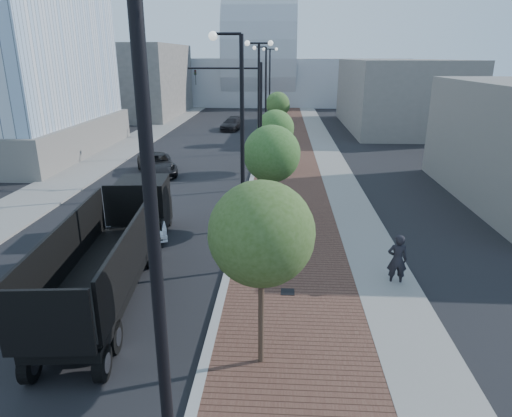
# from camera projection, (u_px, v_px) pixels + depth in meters

# --- Properties ---
(sidewalk) EXTENTS (7.00, 140.00, 0.12)m
(sidewalk) POSITION_uv_depth(u_px,v_px,m) (295.00, 141.00, 46.86)
(sidewalk) COLOR #4C2D23
(sidewalk) RESTS_ON ground
(concrete_strip) EXTENTS (2.40, 140.00, 0.13)m
(concrete_strip) POSITION_uv_depth(u_px,v_px,m) (322.00, 141.00, 46.71)
(concrete_strip) COLOR slate
(concrete_strip) RESTS_ON ground
(curb) EXTENTS (0.30, 140.00, 0.14)m
(curb) POSITION_uv_depth(u_px,v_px,m) (262.00, 140.00, 47.05)
(curb) COLOR gray
(curb) RESTS_ON ground
(west_sidewalk) EXTENTS (4.00, 140.00, 0.12)m
(west_sidewalk) POSITION_uv_depth(u_px,v_px,m) (139.00, 139.00, 47.76)
(west_sidewalk) COLOR slate
(west_sidewalk) RESTS_ON ground
(dump_truck) EXTENTS (3.48, 13.47, 3.16)m
(dump_truck) POSITION_uv_depth(u_px,v_px,m) (128.00, 233.00, 18.97)
(dump_truck) COLOR black
(dump_truck) RESTS_ON ground
(white_sedan) EXTENTS (3.55, 5.18, 1.62)m
(white_sedan) POSITION_uv_depth(u_px,v_px,m) (142.00, 216.00, 22.45)
(white_sedan) COLOR white
(white_sedan) RESTS_ON ground
(dark_car_mid) EXTENTS (4.33, 5.94, 1.50)m
(dark_car_mid) POSITION_uv_depth(u_px,v_px,m) (157.00, 164.00, 33.62)
(dark_car_mid) COLOR black
(dark_car_mid) RESTS_ON ground
(dark_car_far) EXTENTS (2.72, 5.05, 1.39)m
(dark_car_far) POSITION_uv_depth(u_px,v_px,m) (232.00, 124.00, 53.83)
(dark_car_far) COLOR black
(dark_car_far) RESTS_ON ground
(pedestrian) EXTENTS (0.79, 0.54, 2.07)m
(pedestrian) POSITION_uv_depth(u_px,v_px,m) (397.00, 260.00, 17.13)
(pedestrian) COLOR black
(pedestrian) RESTS_ON ground
(streetlight_0) EXTENTS (1.72, 0.56, 9.28)m
(streetlight_0) POSITION_uv_depth(u_px,v_px,m) (162.00, 349.00, 5.77)
(streetlight_0) COLOR black
(streetlight_0) RESTS_ON ground
(streetlight_1) EXTENTS (1.44, 0.56, 9.21)m
(streetlight_1) POSITION_uv_depth(u_px,v_px,m) (240.00, 167.00, 17.28)
(streetlight_1) COLOR black
(streetlight_1) RESTS_ON ground
(streetlight_2) EXTENTS (1.72, 0.56, 9.28)m
(streetlight_2) POSITION_uv_depth(u_px,v_px,m) (259.00, 116.00, 28.47)
(streetlight_2) COLOR black
(streetlight_2) RESTS_ON ground
(streetlight_3) EXTENTS (1.44, 0.56, 9.21)m
(streetlight_3) POSITION_uv_depth(u_px,v_px,m) (264.00, 104.00, 39.98)
(streetlight_3) COLOR black
(streetlight_3) RESTS_ON ground
(streetlight_4) EXTENTS (1.72, 0.56, 9.28)m
(streetlight_4) POSITION_uv_depth(u_px,v_px,m) (270.00, 89.00, 51.17)
(streetlight_4) COLOR black
(streetlight_4) RESTS_ON ground
(traffic_mast) EXTENTS (5.09, 0.20, 8.00)m
(traffic_mast) POSITION_uv_depth(u_px,v_px,m) (248.00, 108.00, 31.30)
(traffic_mast) COLOR black
(traffic_mast) RESTS_ON ground
(tree_0) EXTENTS (2.80, 2.80, 5.43)m
(tree_0) POSITION_uv_depth(u_px,v_px,m) (263.00, 234.00, 11.67)
(tree_0) COLOR #382619
(tree_0) RESTS_ON ground
(tree_1) EXTENTS (2.82, 2.82, 5.24)m
(tree_1) POSITION_uv_depth(u_px,v_px,m) (273.00, 154.00, 22.14)
(tree_1) COLOR #382619
(tree_1) RESTS_ON ground
(tree_2) EXTENTS (2.77, 2.77, 4.65)m
(tree_2) POSITION_uv_depth(u_px,v_px,m) (276.00, 128.00, 33.66)
(tree_2) COLOR #382619
(tree_2) RESTS_ON ground
(tree_3) EXTENTS (2.41, 2.36, 5.07)m
(tree_3) POSITION_uv_depth(u_px,v_px,m) (278.00, 104.00, 44.82)
(tree_3) COLOR #382619
(tree_3) RESTS_ON ground
(convention_center) EXTENTS (50.00, 30.00, 50.00)m
(convention_center) POSITION_uv_depth(u_px,v_px,m) (262.00, 69.00, 87.81)
(convention_center) COLOR #A4A8AD
(convention_center) RESTS_ON ground
(commercial_block_nw) EXTENTS (14.00, 20.00, 10.00)m
(commercial_block_nw) POSITION_uv_depth(u_px,v_px,m) (131.00, 81.00, 65.47)
(commercial_block_nw) COLOR #5D5954
(commercial_block_nw) RESTS_ON ground
(commercial_block_ne) EXTENTS (12.00, 22.00, 8.00)m
(commercial_block_ne) POSITION_uv_depth(u_px,v_px,m) (398.00, 94.00, 54.38)
(commercial_block_ne) COLOR slate
(commercial_block_ne) RESTS_ON ground
(utility_cover_1) EXTENTS (0.50, 0.50, 0.02)m
(utility_cover_1) POSITION_uv_depth(u_px,v_px,m) (288.00, 292.00, 16.63)
(utility_cover_1) COLOR black
(utility_cover_1) RESTS_ON sidewalk
(utility_cover_2) EXTENTS (0.50, 0.50, 0.02)m
(utility_cover_2) POSITION_uv_depth(u_px,v_px,m) (286.00, 201.00, 27.04)
(utility_cover_2) COLOR black
(utility_cover_2) RESTS_ON sidewalk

